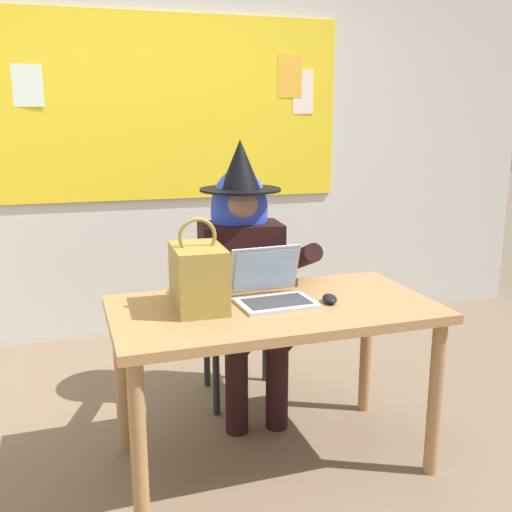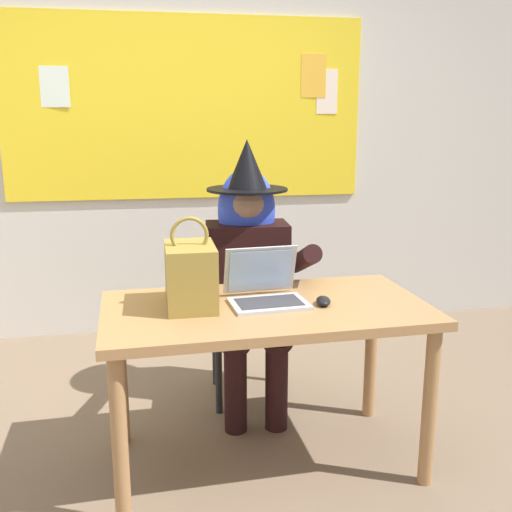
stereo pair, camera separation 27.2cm
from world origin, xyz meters
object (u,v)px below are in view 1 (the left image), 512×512
at_px(person_costumed, 243,261).
at_px(computer_mouse, 330,299).
at_px(laptop, 272,290).
at_px(desk_main, 274,326).
at_px(handbag, 198,277).
at_px(chair_at_desk, 239,306).

relative_size(person_costumed, computer_mouse, 13.33).
bearing_deg(laptop, desk_main, -103.36).
relative_size(laptop, computer_mouse, 3.26).
distance_m(computer_mouse, handbag, 0.56).
relative_size(person_costumed, handbag, 3.67).
xyz_separation_m(desk_main, laptop, (0.01, 0.05, 0.14)).
height_order(laptop, computer_mouse, laptop).
height_order(chair_at_desk, computer_mouse, chair_at_desk).
height_order(desk_main, chair_at_desk, chair_at_desk).
distance_m(person_costumed, laptop, 0.54).
xyz_separation_m(person_costumed, computer_mouse, (0.21, -0.63, -0.03)).
xyz_separation_m(person_costumed, handbag, (-0.34, -0.55, 0.09)).
relative_size(desk_main, computer_mouse, 13.21).
xyz_separation_m(laptop, computer_mouse, (0.23, -0.09, -0.03)).
relative_size(desk_main, handbag, 3.63).
distance_m(laptop, handbag, 0.33).
bearing_deg(laptop, handbag, 176.92).
bearing_deg(person_costumed, computer_mouse, 21.71).
distance_m(person_costumed, computer_mouse, 0.67).
bearing_deg(desk_main, chair_at_desk, 87.11).
relative_size(desk_main, chair_at_desk, 1.54).
xyz_separation_m(laptop, handbag, (-0.32, -0.01, 0.08)).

